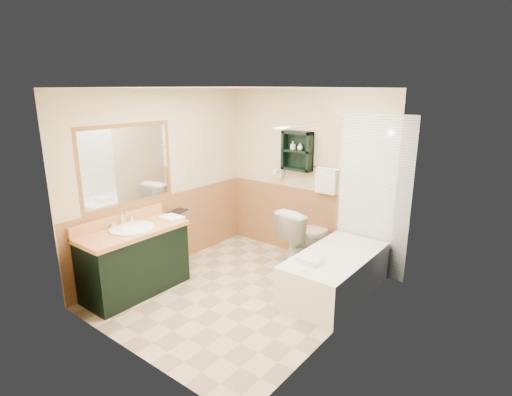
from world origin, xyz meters
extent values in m
plane|color=beige|center=(0.00, 0.00, 0.00)|extent=(3.00, 3.00, 0.00)
cube|color=#FBE9C4|center=(0.00, 1.52, 1.20)|extent=(2.60, 0.04, 2.40)
cube|color=#FBE9C4|center=(-1.32, 0.00, 1.20)|extent=(0.04, 3.00, 2.40)
cube|color=#FBE9C4|center=(1.32, 0.00, 1.20)|extent=(0.04, 3.00, 2.40)
cube|color=white|center=(0.00, 0.00, 2.42)|extent=(2.60, 3.00, 0.04)
cube|color=black|center=(-0.10, 1.41, 1.55)|extent=(0.45, 0.15, 0.55)
cylinder|color=silver|center=(0.53, 0.75, 2.00)|extent=(0.03, 1.60, 0.03)
cube|color=black|center=(-0.99, -0.75, 0.40)|extent=(0.59, 1.27, 0.80)
cube|color=white|center=(0.93, 0.69, 0.25)|extent=(0.75, 1.50, 0.50)
imported|color=white|center=(0.22, 1.20, 0.40)|extent=(0.63, 0.90, 0.81)
cube|color=white|center=(-0.89, -0.23, 0.82)|extent=(0.27, 0.21, 0.04)
imported|color=black|center=(-1.16, 0.01, 0.93)|extent=(0.18, 0.07, 0.24)
cube|color=white|center=(0.80, 0.30, 0.54)|extent=(0.25, 0.21, 0.07)
imported|color=white|center=(-0.17, 1.40, 1.59)|extent=(0.09, 0.12, 0.05)
imported|color=white|center=(-0.05, 1.40, 1.60)|extent=(0.11, 0.12, 0.08)
camera|label=1|loc=(2.86, -3.34, 2.38)|focal=28.00mm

